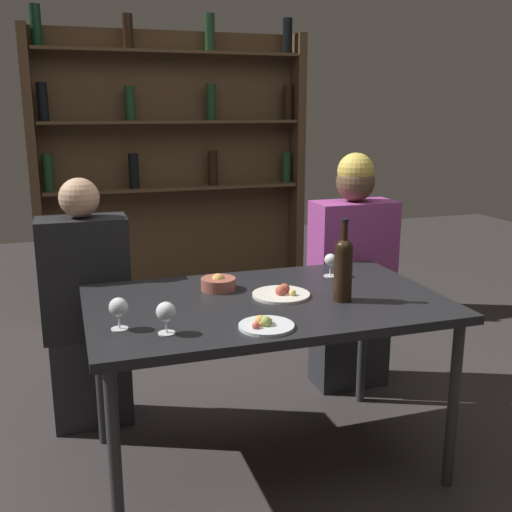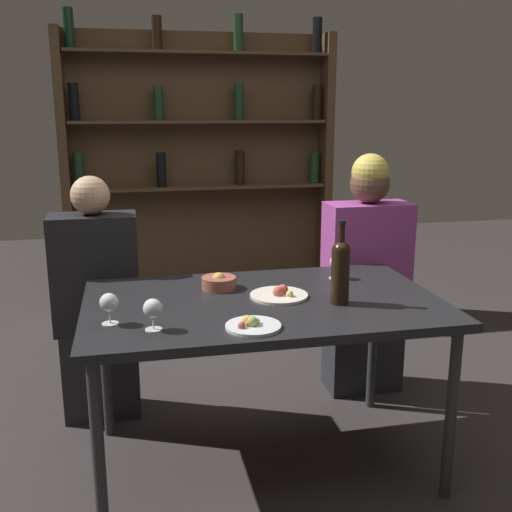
{
  "view_description": "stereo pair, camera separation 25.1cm",
  "coord_description": "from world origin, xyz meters",
  "px_view_note": "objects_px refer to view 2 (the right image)",
  "views": [
    {
      "loc": [
        -0.75,
        -2.19,
        1.5
      ],
      "look_at": [
        0.0,
        0.13,
        0.89
      ],
      "focal_mm": 42.0,
      "sensor_mm": 36.0,
      "label": 1
    },
    {
      "loc": [
        -0.51,
        -2.26,
        1.5
      ],
      "look_at": [
        0.0,
        0.13,
        0.89
      ],
      "focal_mm": 42.0,
      "sensor_mm": 36.0,
      "label": 2
    }
  ],
  "objects_px": {
    "wine_glass_1": "(336,263)",
    "seated_person_right": "(365,280)",
    "wine_glass_0": "(153,309)",
    "snack_bowl": "(219,282)",
    "food_plate_1": "(279,294)",
    "seated_person_left": "(98,308)",
    "food_plate_0": "(252,325)",
    "wine_glass_2": "(109,303)",
    "wine_bottle": "(340,269)"
  },
  "relations": [
    {
      "from": "food_plate_0",
      "to": "food_plate_1",
      "type": "xyz_separation_m",
      "value": [
        0.18,
        0.33,
        -0.0
      ]
    },
    {
      "from": "wine_glass_1",
      "to": "seated_person_right",
      "type": "xyz_separation_m",
      "value": [
        0.3,
        0.37,
        -0.2
      ]
    },
    {
      "from": "food_plate_0",
      "to": "seated_person_right",
      "type": "distance_m",
      "value": 1.22
    },
    {
      "from": "wine_glass_1",
      "to": "food_plate_0",
      "type": "distance_m",
      "value": 0.74
    },
    {
      "from": "wine_glass_0",
      "to": "food_plate_1",
      "type": "bearing_deg",
      "value": 27.74
    },
    {
      "from": "wine_glass_2",
      "to": "food_plate_0",
      "type": "distance_m",
      "value": 0.52
    },
    {
      "from": "food_plate_1",
      "to": "snack_bowl",
      "type": "bearing_deg",
      "value": 143.42
    },
    {
      "from": "wine_glass_2",
      "to": "seated_person_right",
      "type": "height_order",
      "value": "seated_person_right"
    },
    {
      "from": "wine_bottle",
      "to": "food_plate_0",
      "type": "distance_m",
      "value": 0.46
    },
    {
      "from": "wine_bottle",
      "to": "food_plate_1",
      "type": "bearing_deg",
      "value": 148.63
    },
    {
      "from": "food_plate_1",
      "to": "seated_person_right",
      "type": "bearing_deg",
      "value": 43.1
    },
    {
      "from": "wine_glass_1",
      "to": "food_plate_0",
      "type": "height_order",
      "value": "wine_glass_1"
    },
    {
      "from": "wine_glass_2",
      "to": "food_plate_1",
      "type": "bearing_deg",
      "value": 15.22
    },
    {
      "from": "snack_bowl",
      "to": "seated_person_left",
      "type": "bearing_deg",
      "value": 142.5
    },
    {
      "from": "wine_glass_1",
      "to": "seated_person_left",
      "type": "height_order",
      "value": "seated_person_left"
    },
    {
      "from": "wine_glass_1",
      "to": "snack_bowl",
      "type": "height_order",
      "value": "wine_glass_1"
    },
    {
      "from": "seated_person_left",
      "to": "wine_glass_0",
      "type": "bearing_deg",
      "value": -74.49
    },
    {
      "from": "wine_glass_1",
      "to": "wine_glass_2",
      "type": "relative_size",
      "value": 0.93
    },
    {
      "from": "wine_glass_0",
      "to": "seated_person_right",
      "type": "relative_size",
      "value": 0.09
    },
    {
      "from": "wine_glass_0",
      "to": "seated_person_right",
      "type": "height_order",
      "value": "seated_person_right"
    },
    {
      "from": "wine_bottle",
      "to": "seated_person_left",
      "type": "relative_size",
      "value": 0.28
    },
    {
      "from": "seated_person_left",
      "to": "seated_person_right",
      "type": "relative_size",
      "value": 0.94
    },
    {
      "from": "food_plate_1",
      "to": "snack_bowl",
      "type": "distance_m",
      "value": 0.28
    },
    {
      "from": "wine_glass_1",
      "to": "seated_person_left",
      "type": "distance_m",
      "value": 1.17
    },
    {
      "from": "wine_glass_0",
      "to": "snack_bowl",
      "type": "relative_size",
      "value": 0.77
    },
    {
      "from": "food_plate_0",
      "to": "snack_bowl",
      "type": "xyz_separation_m",
      "value": [
        -0.04,
        0.5,
        0.02
      ]
    },
    {
      "from": "wine_bottle",
      "to": "snack_bowl",
      "type": "distance_m",
      "value": 0.54
    },
    {
      "from": "wine_glass_2",
      "to": "seated_person_left",
      "type": "relative_size",
      "value": 0.1
    },
    {
      "from": "seated_person_right",
      "to": "wine_glass_2",
      "type": "bearing_deg",
      "value": -149.48
    },
    {
      "from": "seated_person_right",
      "to": "wine_bottle",
      "type": "bearing_deg",
      "value": -119.78
    },
    {
      "from": "wine_glass_0",
      "to": "food_plate_0",
      "type": "bearing_deg",
      "value": -8.76
    },
    {
      "from": "food_plate_0",
      "to": "seated_person_left",
      "type": "bearing_deg",
      "value": 122.52
    },
    {
      "from": "wine_glass_1",
      "to": "snack_bowl",
      "type": "distance_m",
      "value": 0.55
    },
    {
      "from": "wine_glass_0",
      "to": "seated_person_left",
      "type": "height_order",
      "value": "seated_person_left"
    },
    {
      "from": "wine_glass_2",
      "to": "snack_bowl",
      "type": "height_order",
      "value": "wine_glass_2"
    },
    {
      "from": "food_plate_1",
      "to": "seated_person_left",
      "type": "relative_size",
      "value": 0.2
    },
    {
      "from": "seated_person_left",
      "to": "snack_bowl",
      "type": "bearing_deg",
      "value": -37.5
    },
    {
      "from": "wine_glass_0",
      "to": "snack_bowl",
      "type": "height_order",
      "value": "wine_glass_0"
    },
    {
      "from": "food_plate_0",
      "to": "seated_person_left",
      "type": "relative_size",
      "value": 0.17
    },
    {
      "from": "wine_glass_1",
      "to": "seated_person_right",
      "type": "bearing_deg",
      "value": 50.62
    },
    {
      "from": "wine_glass_2",
      "to": "wine_glass_1",
      "type": "bearing_deg",
      "value": 21.73
    },
    {
      "from": "wine_bottle",
      "to": "snack_bowl",
      "type": "relative_size",
      "value": 2.26
    },
    {
      "from": "wine_glass_2",
      "to": "food_plate_0",
      "type": "xyz_separation_m",
      "value": [
        0.49,
        -0.14,
        -0.07
      ]
    },
    {
      "from": "wine_glass_0",
      "to": "seated_person_right",
      "type": "distance_m",
      "value": 1.44
    },
    {
      "from": "food_plate_0",
      "to": "food_plate_1",
      "type": "height_order",
      "value": "food_plate_1"
    },
    {
      "from": "snack_bowl",
      "to": "seated_person_left",
      "type": "xyz_separation_m",
      "value": [
        -0.53,
        0.41,
        -0.21
      ]
    },
    {
      "from": "snack_bowl",
      "to": "food_plate_0",
      "type": "bearing_deg",
      "value": -85.06
    },
    {
      "from": "snack_bowl",
      "to": "seated_person_left",
      "type": "relative_size",
      "value": 0.12
    },
    {
      "from": "wine_glass_1",
      "to": "food_plate_1",
      "type": "bearing_deg",
      "value": -146.28
    },
    {
      "from": "wine_glass_0",
      "to": "snack_bowl",
      "type": "distance_m",
      "value": 0.54
    }
  ]
}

